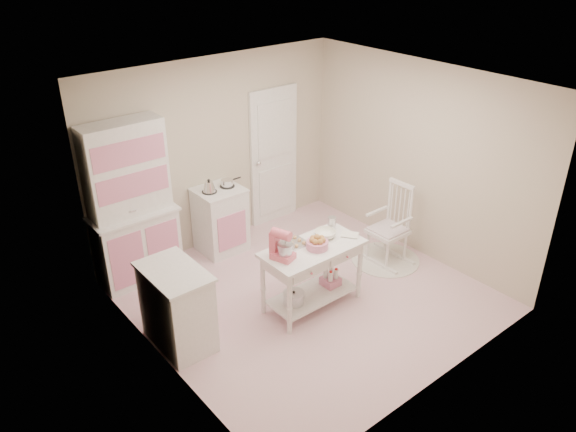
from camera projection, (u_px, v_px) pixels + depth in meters
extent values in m
plane|color=pink|center=(307.00, 295.00, 6.88)|extent=(3.80, 3.80, 0.00)
cube|color=white|center=(311.00, 85.00, 5.68)|extent=(3.80, 3.80, 0.04)
cube|color=beige|center=(217.00, 153.00, 7.59)|extent=(3.80, 0.04, 2.60)
cube|color=beige|center=(450.00, 273.00, 4.98)|extent=(3.80, 0.04, 2.60)
cube|color=beige|center=(155.00, 257.00, 5.22)|extent=(0.04, 3.80, 2.60)
cube|color=beige|center=(418.00, 160.00, 7.35)|extent=(0.04, 3.80, 2.60)
cube|color=white|center=(274.00, 156.00, 8.23)|extent=(0.82, 0.05, 2.04)
cube|color=white|center=(132.00, 205.00, 6.77)|extent=(1.06, 0.50, 2.08)
cube|color=white|center=(220.00, 219.00, 7.67)|extent=(0.62, 0.57, 0.92)
cube|color=white|center=(177.00, 307.00, 5.91)|extent=(0.54, 0.84, 0.92)
cylinder|color=white|center=(385.00, 259.00, 7.61)|extent=(0.92, 0.92, 0.01)
cube|color=white|center=(388.00, 224.00, 7.36)|extent=(0.49, 0.73, 1.10)
cube|color=white|center=(312.00, 276.00, 6.54)|extent=(1.20, 0.60, 0.80)
cube|color=#EA6277|center=(283.00, 245.00, 6.05)|extent=(0.28, 0.33, 0.34)
cube|color=silver|center=(293.00, 244.00, 6.39)|extent=(0.34, 0.24, 0.02)
cylinder|color=pink|center=(317.00, 245.00, 6.31)|extent=(0.25, 0.25, 0.09)
imported|color=white|center=(325.00, 234.00, 6.54)|extent=(0.25, 0.25, 0.08)
cylinder|color=silver|center=(332.00, 224.00, 6.67)|extent=(0.10, 0.10, 0.17)
imported|color=white|center=(349.00, 238.00, 6.52)|extent=(0.24, 0.25, 0.02)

